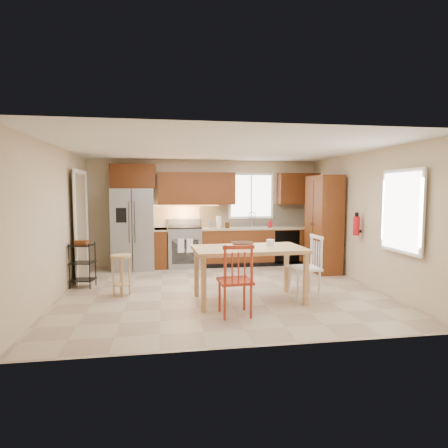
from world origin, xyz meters
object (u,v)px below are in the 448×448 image
table_jar (270,244)px  chair_white (304,267)px  refrigerator (133,229)px  dining_table (249,275)px  chair_red (235,279)px  bar_stool (121,275)px  soap_bottle (270,224)px  table_bowl (242,248)px  range_stove (185,247)px  utility_cart (83,265)px  fire_extinguisher (356,226)px  pantry (324,224)px

table_jar → chair_white: bearing=-6.0°
refrigerator → dining_table: bearing=-54.5°
chair_red → table_jar: (0.73, 0.76, 0.38)m
chair_red → chair_white: bearing=25.7°
chair_white → bar_stool: chair_white is taller
chair_white → bar_stool: (-3.01, 0.57, -0.17)m
soap_bottle → table_bowl: size_ratio=0.54×
chair_red → bar_stool: chair_red is taller
range_stove → table_jar: table_jar is taller
soap_bottle → chair_red: bearing=-113.4°
bar_stool → table_bowl: bearing=-18.3°
range_stove → chair_white: chair_white is taller
bar_stool → utility_cart: bearing=137.3°
soap_bottle → fire_extinguisher: bearing=-59.5°
range_stove → utility_cart: 2.51m
pantry → table_bowl: 2.93m
dining_table → utility_cart: 3.12m
range_stove → table_bowl: 3.03m
dining_table → table_jar: (0.38, 0.11, 0.47)m
pantry → bar_stool: (-4.16, -1.30, -0.70)m
soap_bottle → refrigerator: bearing=179.5°
fire_extinguisher → chair_white: 1.69m
fire_extinguisher → utility_cart: (-5.13, 0.45, -0.69)m
table_jar → refrigerator: bearing=131.4°
range_stove → fire_extinguisher: 3.83m
soap_bottle → chair_white: (-0.20, -2.77, -0.48)m
fire_extinguisher → range_stove: bearing=147.4°
soap_bottle → dining_table: size_ratio=0.11×
soap_bottle → chair_red: (-1.50, -3.47, -0.48)m
fire_extinguisher → chair_white: size_ratio=0.35×
pantry → chair_white: size_ratio=2.04×
chair_red → bar_stool: 2.14m
range_stove → bar_stool: size_ratio=1.32×
dining_table → table_bowl: (-0.11, 0.00, 0.44)m
table_bowl → table_jar: (0.49, 0.11, 0.03)m
refrigerator → dining_table: (2.03, -2.85, -0.48)m
pantry → table_jar: size_ratio=12.52×
table_bowl → table_jar: 0.51m
range_stove → dining_table: range_stove is taller
bar_stool → fire_extinguisher: bearing=2.7°
chair_white → table_jar: (-0.57, 0.06, 0.38)m
table_jar → bar_stool: size_ratio=0.24×
chair_white → table_bowl: (-1.06, -0.05, 0.35)m
utility_cart → soap_bottle: bearing=31.8°
dining_table → bar_stool: dining_table is taller
range_stove → table_jar: (1.26, -2.80, 0.44)m
fire_extinguisher → dining_table: bearing=-159.3°
bar_stool → pantry: bearing=16.7°
chair_white → chair_red: bearing=115.7°
dining_table → range_stove: bearing=104.2°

